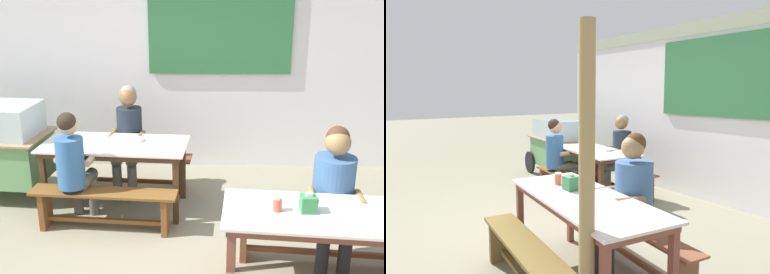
{
  "view_description": "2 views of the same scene",
  "coord_description": "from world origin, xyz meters",
  "views": [
    {
      "loc": [
        0.34,
        -3.73,
        2.44
      ],
      "look_at": [
        0.23,
        0.44,
        1.08
      ],
      "focal_mm": 43.59,
      "sensor_mm": 36.0,
      "label": 1
    },
    {
      "loc": [
        3.92,
        -2.24,
        1.69
      ],
      "look_at": [
        0.11,
        0.32,
        1.11
      ],
      "focal_mm": 33.79,
      "sensor_mm": 36.0,
      "label": 2
    }
  ],
  "objects": [
    {
      "name": "person_center_facing",
      "position": [
        -0.56,
        1.57,
        0.74
      ],
      "size": [
        0.44,
        0.55,
        1.32
      ],
      "color": "#5F6257",
      "rests_on": "ground_plane"
    },
    {
      "name": "person_left_back_turned",
      "position": [
        -0.99,
        0.69,
        0.71
      ],
      "size": [
        0.42,
        0.54,
        1.27
      ],
      "color": "#60625A",
      "rests_on": "ground_plane"
    },
    {
      "name": "dining_table_far",
      "position": [
        -0.64,
        1.12,
        0.7
      ],
      "size": [
        1.65,
        0.88,
        0.78
      ],
      "color": "silver",
      "rests_on": "ground_plane"
    },
    {
      "name": "ground_plane",
      "position": [
        0.0,
        0.0,
        0.0
      ],
      "size": [
        40.0,
        40.0,
        0.0
      ],
      "primitive_type": "plane",
      "color": "gray"
    },
    {
      "name": "tissue_box",
      "position": [
        1.15,
        -0.46,
        0.84
      ],
      "size": [
        0.12,
        0.12,
        0.15
      ],
      "color": "#35804B",
      "rests_on": "dining_table_near"
    },
    {
      "name": "dining_table_near",
      "position": [
        1.39,
        -0.49,
        0.7
      ],
      "size": [
        1.86,
        0.88,
        0.78
      ],
      "color": "silver",
      "rests_on": "ground_plane"
    },
    {
      "name": "person_right_near_table",
      "position": [
        1.47,
        -0.03,
        0.75
      ],
      "size": [
        0.5,
        0.57,
        1.32
      ],
      "color": "#2A2A2D",
      "rests_on": "ground_plane"
    },
    {
      "name": "bench_far_back",
      "position": [
        -0.6,
        1.64,
        0.29
      ],
      "size": [
        1.61,
        0.44,
        0.44
      ],
      "color": "brown",
      "rests_on": "ground_plane"
    },
    {
      "name": "soup_bowl",
      "position": [
        -0.4,
        1.2,
        0.79
      ],
      "size": [
        0.15,
        0.15,
        0.04
      ],
      "primitive_type": "cylinder",
      "color": "silver",
      "rests_on": "dining_table_far"
    },
    {
      "name": "food_cart",
      "position": [
        -2.2,
        1.41,
        0.65
      ],
      "size": [
        1.73,
        0.95,
        1.14
      ],
      "color": "#659F63",
      "rests_on": "ground_plane"
    },
    {
      "name": "bench_near_back",
      "position": [
        1.44,
        0.03,
        0.28
      ],
      "size": [
        1.71,
        0.41,
        0.44
      ],
      "color": "brown",
      "rests_on": "ground_plane"
    },
    {
      "name": "wooden_support_post",
      "position": [
        2.05,
        -0.92,
        1.07
      ],
      "size": [
        0.11,
        0.11,
        2.14
      ],
      "primitive_type": "cylinder",
      "color": "#A38656",
      "rests_on": "ground_plane"
    },
    {
      "name": "backdrop_wall",
      "position": [
        0.02,
        2.52,
        1.45
      ],
      "size": [
        6.2,
        0.23,
        2.76
      ],
      "color": "white",
      "rests_on": "ground_plane"
    },
    {
      "name": "condiment_jar",
      "position": [
        0.92,
        -0.46,
        0.83
      ],
      "size": [
        0.07,
        0.07,
        0.12
      ],
      "color": "#DD563C",
      "rests_on": "dining_table_near"
    },
    {
      "name": "bench_far_front",
      "position": [
        -0.68,
        0.59,
        0.29
      ],
      "size": [
        1.53,
        0.38,
        0.44
      ],
      "color": "brown",
      "rests_on": "ground_plane"
    },
    {
      "name": "bench_near_front",
      "position": [
        1.34,
        -1.02,
        0.3
      ],
      "size": [
        1.7,
        0.45,
        0.44
      ],
      "color": "brown",
      "rests_on": "ground_plane"
    }
  ]
}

